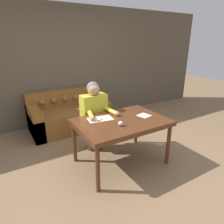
% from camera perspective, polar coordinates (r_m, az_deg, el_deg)
% --- Properties ---
extents(ground_plane, '(16.00, 16.00, 0.00)m').
position_cam_1_polar(ground_plane, '(3.33, 2.22, -14.13)').
color(ground_plane, '#846647').
extents(wall_back, '(8.00, 0.06, 2.60)m').
position_cam_1_polar(wall_back, '(4.76, -12.36, 12.66)').
color(wall_back, brown).
rests_on(wall_back, ground_plane).
extents(dining_table, '(1.35, 0.93, 0.73)m').
position_cam_1_polar(dining_table, '(3.02, 2.61, -3.57)').
color(dining_table, '#562D19').
rests_on(dining_table, ground_plane).
extents(couch, '(1.62, 0.89, 0.82)m').
position_cam_1_polar(couch, '(4.51, -12.35, -0.89)').
color(couch, brown).
rests_on(couch, ground_plane).
extents(person, '(0.51, 0.62, 1.22)m').
position_cam_1_polar(person, '(3.45, -5.07, -1.21)').
color(person, '#33281E').
rests_on(person, ground_plane).
extents(pattern_paper_main, '(0.40, 0.28, 0.00)m').
position_cam_1_polar(pattern_paper_main, '(3.03, -3.40, -1.98)').
color(pattern_paper_main, beige).
rests_on(pattern_paper_main, dining_table).
extents(pattern_paper_offcut, '(0.22, 0.22, 0.00)m').
position_cam_1_polar(pattern_paper_offcut, '(3.21, 9.13, -0.98)').
color(pattern_paper_offcut, beige).
rests_on(pattern_paper_offcut, dining_table).
extents(scissors, '(0.24, 0.14, 0.01)m').
position_cam_1_polar(scissors, '(2.99, -3.13, -2.29)').
color(scissors, silver).
rests_on(scissors, dining_table).
extents(pin_cushion, '(0.07, 0.07, 0.07)m').
position_cam_1_polar(pin_cushion, '(2.78, 2.50, -3.37)').
color(pin_cushion, '#4C3828').
rests_on(pin_cushion, dining_table).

